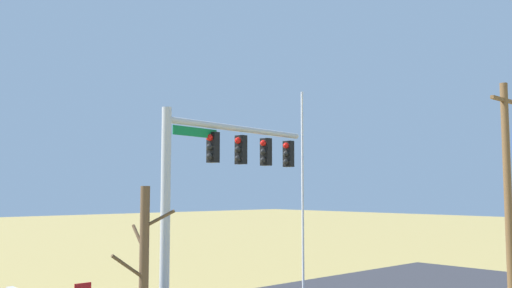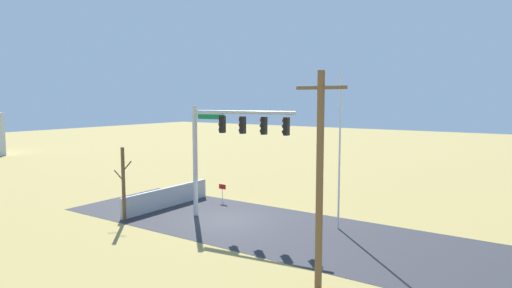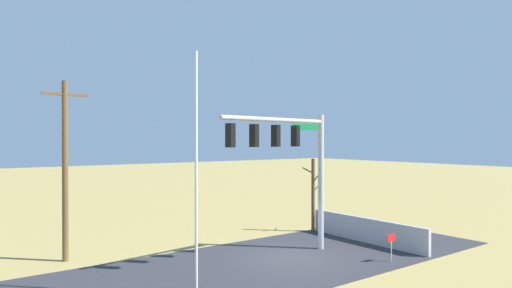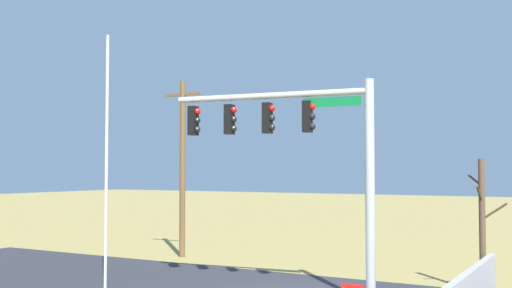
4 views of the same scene
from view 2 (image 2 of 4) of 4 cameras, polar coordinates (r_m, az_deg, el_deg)
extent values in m
plane|color=#9E894C|center=(25.40, -3.61, -9.93)|extent=(160.00, 160.00, 0.00)
cube|color=#2D2D33|center=(23.27, 4.37, -11.42)|extent=(28.00, 8.00, 0.01)
cube|color=#B7B5AD|center=(27.17, -9.50, -8.94)|extent=(6.00, 6.00, 0.01)
cube|color=#A8A8AD|center=(28.60, -11.63, -6.92)|extent=(0.20, 7.27, 1.28)
cylinder|color=#B2B5BA|center=(25.85, -8.02, -2.26)|extent=(0.28, 0.28, 6.56)
cylinder|color=#B2B5BA|center=(23.94, -1.85, 4.19)|extent=(6.32, 1.01, 0.20)
cube|color=#0F7238|center=(24.98, -5.95, 3.59)|extent=(1.79, 0.26, 0.28)
cube|color=black|center=(24.60, -4.44, 2.59)|extent=(0.28, 0.39, 0.96)
sphere|color=red|center=(24.66, -4.75, 3.30)|extent=(0.22, 0.22, 0.22)
sphere|color=black|center=(24.68, -4.74, 2.60)|extent=(0.22, 0.22, 0.22)
sphere|color=black|center=(24.70, -4.74, 1.90)|extent=(0.22, 0.22, 0.22)
cube|color=black|center=(23.95, -1.76, 2.52)|extent=(0.28, 0.39, 0.96)
sphere|color=red|center=(24.00, -2.07, 3.24)|extent=(0.22, 0.22, 0.22)
sphere|color=black|center=(24.02, -2.07, 2.53)|extent=(0.22, 0.22, 0.22)
sphere|color=black|center=(24.04, -2.07, 1.81)|extent=(0.22, 0.22, 0.22)
cube|color=black|center=(23.35, 1.07, 2.43)|extent=(0.28, 0.39, 0.96)
sphere|color=red|center=(23.40, 0.74, 3.18)|extent=(0.22, 0.22, 0.22)
sphere|color=black|center=(23.42, 0.74, 2.44)|extent=(0.22, 0.22, 0.22)
sphere|color=black|center=(23.44, 0.74, 1.71)|extent=(0.22, 0.22, 0.22)
cube|color=black|center=(22.82, 4.04, 2.34)|extent=(0.28, 0.39, 0.96)
sphere|color=red|center=(22.86, 3.70, 3.10)|extent=(0.22, 0.22, 0.22)
sphere|color=black|center=(22.87, 3.70, 2.35)|extent=(0.22, 0.22, 0.22)
sphere|color=black|center=(22.90, 3.69, 1.60)|extent=(0.22, 0.22, 0.22)
cylinder|color=silver|center=(23.23, 10.97, -1.03)|extent=(0.10, 0.10, 8.33)
cylinder|color=brown|center=(15.60, 8.39, -5.10)|extent=(0.26, 0.26, 7.93)
cube|color=brown|center=(15.32, 8.58, 7.36)|extent=(1.90, 0.12, 0.12)
cylinder|color=brown|center=(25.73, -17.08, -5.12)|extent=(0.20, 0.20, 4.25)
cylinder|color=brown|center=(25.93, -17.63, -4.00)|extent=(0.78, 0.07, 0.57)
cylinder|color=brown|center=(25.19, -17.19, -2.04)|extent=(0.54, 0.47, 0.39)
cylinder|color=brown|center=(25.71, -16.63, -2.82)|extent=(0.12, 0.61, 0.55)
cylinder|color=silver|center=(29.50, -4.46, -6.80)|extent=(0.04, 0.04, 0.90)
cube|color=red|center=(29.37, -4.47, -5.64)|extent=(0.56, 0.02, 0.32)
camera|label=1|loc=(26.55, -43.34, -1.76)|focal=38.39mm
camera|label=3|loc=(34.51, 31.26, 2.38)|focal=31.18mm
camera|label=4|loc=(42.99, 1.47, 1.81)|focal=42.89mm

